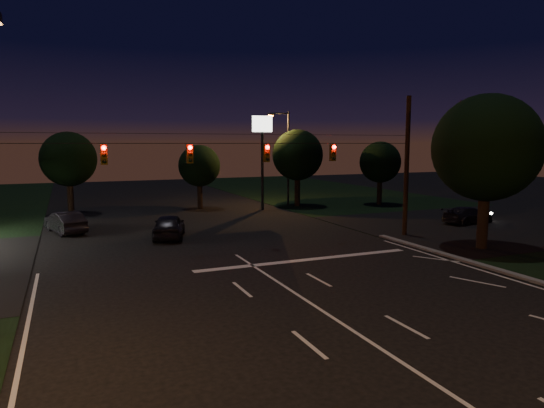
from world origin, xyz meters
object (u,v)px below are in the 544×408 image
tree_right_near (485,149)px  car_oncoming_b (65,222)px  car_oncoming_a (169,226)px  car_cross (468,215)px  utility_pole_right (404,235)px

tree_right_near → car_oncoming_b: 26.83m
tree_right_near → car_oncoming_a: (-15.93, 9.97, -4.90)m
car_oncoming_a → car_cross: size_ratio=1.04×
utility_pole_right → car_oncoming_a: 15.31m
car_oncoming_b → car_cross: size_ratio=1.01×
car_oncoming_a → tree_right_near: bearing=164.1°
car_cross → car_oncoming_b: bearing=65.9°
car_cross → utility_pole_right: bearing=96.3°
car_oncoming_a → car_cross: car_oncoming_a is taller
car_oncoming_a → car_cross: bearing=-172.1°
utility_pole_right → car_cross: (7.37, 1.95, 0.63)m
utility_pole_right → car_oncoming_a: size_ratio=1.99×
car_oncoming_a → utility_pole_right: bearing=176.6°
utility_pole_right → tree_right_near: tree_right_near is taller
utility_pole_right → car_oncoming_b: size_ratio=2.03×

